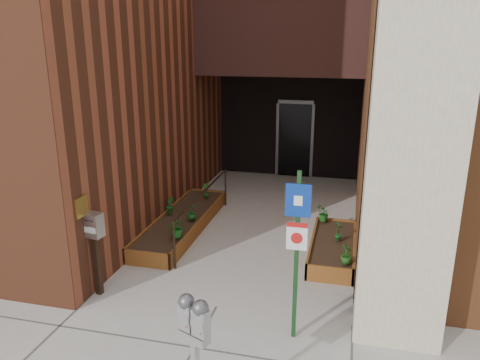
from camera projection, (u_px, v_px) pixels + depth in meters
The scene contains 14 objects.
ground at pixel (216, 307), 7.03m from camera, with size 80.00×80.00×0.00m, color #9E9991.
planter_left at pixel (182, 223), 9.86m from camera, with size 0.90×3.60×0.30m.
planter_right at pixel (333, 248), 8.67m from camera, with size 0.80×2.20×0.30m.
handrail at pixel (204, 198), 9.52m from camera, with size 0.04×3.34×0.90m.
parking_meter at pixel (194, 329), 4.51m from camera, with size 0.35×0.24×1.54m.
sign_post at pixel (297, 239), 5.91m from camera, with size 0.32×0.08×2.33m.
payment_dropbox at pixel (94, 237), 7.12m from camera, with size 0.30×0.24×1.36m.
shrub_left_a at pixel (177, 227), 8.71m from camera, with size 0.36×0.36×0.39m, color #1C621C.
shrub_left_b at pixel (170, 205), 9.89m from camera, with size 0.19×0.19×0.35m, color #18551B.
shrub_left_c at pixel (192, 212), 9.55m from camera, with size 0.18×0.18×0.32m, color #175018.
shrub_left_d at pixel (206, 190), 10.83m from camera, with size 0.20×0.20×0.37m, color #235E1B.
shrub_right_a at pixel (346, 254), 7.68m from camera, with size 0.19×0.19×0.33m, color #205217.
shrub_right_b at pixel (339, 231), 8.56m from camera, with size 0.20×0.20×0.37m, color #1B6020.
shrub_right_c at pixel (324, 214), 9.47m from camera, with size 0.29×0.29×0.32m, color #1C601B.
Camera 1 is at (1.82, -5.90, 3.89)m, focal length 35.00 mm.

